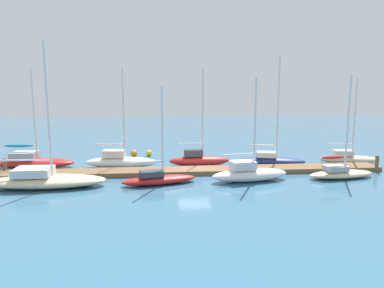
{
  "coord_description": "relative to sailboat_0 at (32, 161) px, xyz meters",
  "views": [
    {
      "loc": [
        -2.66,
        -25.63,
        6.4
      ],
      "look_at": [
        0.0,
        2.0,
        2.0
      ],
      "focal_mm": 31.54,
      "sensor_mm": 36.0,
      "label": 1
    }
  ],
  "objects": [
    {
      "name": "sailboat_0",
      "position": [
        0.0,
        0.0,
        0.0
      ],
      "size": [
        6.79,
        2.51,
        8.21
      ],
      "rotation": [
        0.0,
        0.0,
        -0.04
      ],
      "color": "#B21E1E",
      "rests_on": "ground_plane"
    },
    {
      "name": "dock_pier",
      "position": [
        13.32,
        -3.09,
        -0.38
      ],
      "size": [
        29.91,
        2.05,
        0.36
      ],
      "primitive_type": "cube",
      "color": "brown",
      "rests_on": "ground_plane"
    },
    {
      "name": "sailboat_4",
      "position": [
        13.96,
        -0.52,
        0.02
      ],
      "size": [
        5.17,
        1.54,
        8.13
      ],
      "rotation": [
        0.0,
        0.0,
        -0.01
      ],
      "color": "#B21E1E",
      "rests_on": "ground_plane"
    },
    {
      "name": "sailboat_6",
      "position": [
        20.38,
        -0.73,
        -0.05
      ],
      "size": [
        5.77,
        2.85,
        9.37
      ],
      "rotation": [
        0.0,
        0.0,
        -0.24
      ],
      "color": "navy",
      "rests_on": "ground_plane"
    },
    {
      "name": "dock_piling_near_end",
      "position": [
        -1.23,
        -2.22,
        0.08
      ],
      "size": [
        0.28,
        0.28,
        1.29
      ],
      "primitive_type": "cylinder",
      "color": "brown",
      "rests_on": "ground_plane"
    },
    {
      "name": "sailboat_3",
      "position": [
        10.51,
        -6.02,
        -0.13
      ],
      "size": [
        5.37,
        2.48,
        6.68
      ],
      "rotation": [
        0.0,
        0.0,
        0.22
      ],
      "color": "#B21E1E",
      "rests_on": "ground_plane"
    },
    {
      "name": "sailboat_8",
      "position": [
        27.31,
        -0.78,
        -0.07
      ],
      "size": [
        5.41,
        2.34,
        7.45
      ],
      "rotation": [
        0.0,
        0.0,
        -0.17
      ],
      "color": "beige",
      "rests_on": "ground_plane"
    },
    {
      "name": "dock_piling_far_end",
      "position": [
        27.88,
        -3.97,
        0.08
      ],
      "size": [
        0.28,
        0.28,
        1.29
      ],
      "primitive_type": "cylinder",
      "color": "brown",
      "rests_on": "ground_plane"
    },
    {
      "name": "sailboat_5",
      "position": [
        16.96,
        -5.82,
        0.02
      ],
      "size": [
        5.84,
        2.51,
        7.31
      ],
      "rotation": [
        0.0,
        0.0,
        0.15
      ],
      "color": "white",
      "rests_on": "ground_plane"
    },
    {
      "name": "mooring_buoy_orange",
      "position": [
        8.1,
        4.08,
        -0.23
      ],
      "size": [
        0.67,
        0.67,
        0.67
      ],
      "primitive_type": "sphere",
      "color": "orange",
      "rests_on": "ground_plane"
    },
    {
      "name": "sailboat_7",
      "position": [
        23.91,
        -5.64,
        -0.1
      ],
      "size": [
        5.25,
        2.17,
        7.51
      ],
      "rotation": [
        0.0,
        0.0,
        0.11
      ],
      "color": "beige",
      "rests_on": "ground_plane"
    },
    {
      "name": "ground_plane",
      "position": [
        13.32,
        -3.09,
        -0.56
      ],
      "size": [
        120.0,
        120.0,
        0.0
      ],
      "primitive_type": "plane",
      "color": "#386684"
    },
    {
      "name": "sailboat_1",
      "position": [
        2.96,
        -6.04,
        -0.02
      ],
      "size": [
        7.86,
        2.57,
        9.54
      ],
      "rotation": [
        0.0,
        0.0,
        -0.0
      ],
      "color": "beige",
      "rests_on": "ground_plane"
    },
    {
      "name": "sailboat_2",
      "position": [
        7.34,
        -0.54,
        0.04
      ],
      "size": [
        6.06,
        2.0,
        8.23
      ],
      "rotation": [
        0.0,
        0.0,
        -0.07
      ],
      "color": "white",
      "rests_on": "ground_plane"
    },
    {
      "name": "mooring_buoy_yellow",
      "position": [
        9.56,
        4.36,
        -0.27
      ],
      "size": [
        0.59,
        0.59,
        0.59
      ],
      "primitive_type": "sphere",
      "color": "yellow",
      "rests_on": "ground_plane"
    }
  ]
}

